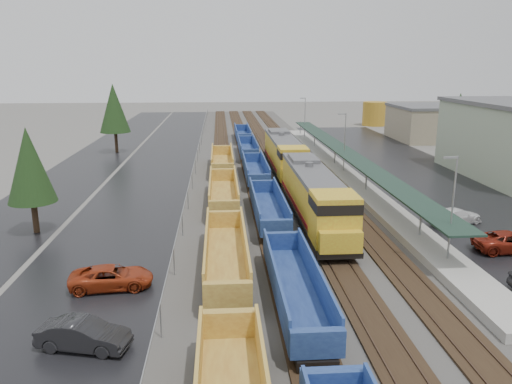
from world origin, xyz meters
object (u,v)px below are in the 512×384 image
well_string_yellow (226,255)px  parked_car_east_b (511,242)px  locomotive_trail (284,154)px  parked_car_west_b (83,335)px  storage_tank (374,114)px  locomotive_lead (314,196)px  well_string_blue (268,208)px  parked_car_west_c (112,277)px  parked_car_east_c (456,216)px

well_string_yellow → parked_car_east_b: well_string_yellow is taller
locomotive_trail → parked_car_west_b: (-15.27, -40.17, -1.84)m
storage_tank → parked_car_east_b: bearing=-100.0°
locomotive_lead → parked_car_west_b: (-15.27, -19.17, -1.84)m
well_string_blue → parked_car_east_b: size_ratio=20.58×
well_string_yellow → well_string_blue: 12.12m
storage_tank → parked_car_east_b: storage_tank is taller
locomotive_lead → locomotive_trail: same height
parked_car_west_b → parked_car_east_b: size_ratio=0.84×
locomotive_lead → parked_car_west_b: locomotive_lead is taller
parked_car_west_c → parked_car_east_c: bearing=-73.4°
parked_car_west_b → parked_car_east_b: (29.00, 11.38, 0.00)m
locomotive_trail → well_string_blue: size_ratio=0.19×
locomotive_trail → well_string_blue: locomotive_trail is taller
locomotive_trail → parked_car_east_b: 31.94m
storage_tank → parked_car_east_b: 81.58m
well_string_yellow → well_string_blue: bearing=70.7°
locomotive_trail → storage_tank: bearing=61.6°
parked_car_west_b → storage_tank: bearing=-11.7°
parked_car_west_c → parked_car_east_b: parked_car_east_b is taller
storage_tank → parked_car_west_b: size_ratio=1.18×
parked_car_west_b → parked_car_east_c: 33.28m
locomotive_lead → well_string_yellow: 12.95m
locomotive_lead → parked_car_west_c: (-15.33, -12.09, -1.88)m
parked_car_west_b → parked_car_east_b: bearing=-55.1°
locomotive_lead → parked_car_east_b: 15.89m
storage_tank → parked_car_east_b: size_ratio=0.99×
well_string_yellow → locomotive_lead: bearing=51.6°
locomotive_lead → well_string_blue: size_ratio=0.19×
locomotive_trail → storage_tank: storage_tank is taller
locomotive_trail → parked_car_west_b: bearing=-110.8°
well_string_blue → storage_tank: bearing=65.9°
locomotive_lead → well_string_blue: bearing=161.4°
storage_tank → parked_car_east_c: 75.15m
well_string_yellow → parked_car_east_c: well_string_yellow is taller
locomotive_trail → parked_car_east_b: (13.73, -28.78, -1.84)m
well_string_yellow → parked_car_west_b: 11.64m
well_string_yellow → parked_car_west_c: well_string_yellow is taller
well_string_yellow → parked_car_east_b: (21.73, 2.31, -0.45)m
locomotive_lead → well_string_yellow: bearing=-128.4°
well_string_yellow → parked_car_west_b: bearing=-128.7°
locomotive_trail → parked_car_east_b: size_ratio=3.94×
locomotive_trail → parked_car_west_c: (-15.33, -33.09, -1.88)m
well_string_blue → parked_car_west_b: bearing=-118.8°
parked_car_west_b → locomotive_lead: bearing=-25.1°
locomotive_lead → locomotive_trail: bearing=90.0°
well_string_yellow → parked_car_west_b: well_string_yellow is taller
storage_tank → parked_car_west_c: 95.03m
well_string_blue → parked_car_east_b: (17.73, -9.13, -0.39)m
well_string_blue → parked_car_west_b: (-11.27, -20.52, -0.40)m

